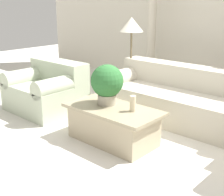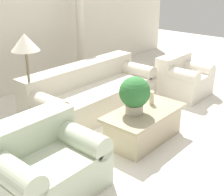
{
  "view_description": "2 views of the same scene",
  "coord_description": "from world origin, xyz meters",
  "px_view_note": "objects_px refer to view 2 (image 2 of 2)",
  "views": [
    {
      "loc": [
        2.45,
        -3.15,
        1.76
      ],
      "look_at": [
        -0.24,
        -0.19,
        0.5
      ],
      "focal_mm": 50.0,
      "sensor_mm": 36.0,
      "label": 1
    },
    {
      "loc": [
        -3.33,
        -2.66,
        2.27
      ],
      "look_at": [
        -0.26,
        0.01,
        0.61
      ],
      "focal_mm": 50.0,
      "sensor_mm": 36.0,
      "label": 2
    }
  ],
  "objects_px": {
    "sofa_long": "(92,93)",
    "loveseat": "(42,162)",
    "floor_lamp": "(25,48)",
    "armchair": "(183,78)",
    "coffee_table": "(144,125)",
    "potted_plant": "(135,94)"
  },
  "relations": [
    {
      "from": "loveseat",
      "to": "armchair",
      "type": "xyz_separation_m",
      "value": [
        3.6,
        0.29,
        -0.01
      ]
    },
    {
      "from": "loveseat",
      "to": "floor_lamp",
      "type": "height_order",
      "value": "floor_lamp"
    },
    {
      "from": "floor_lamp",
      "to": "armchair",
      "type": "distance_m",
      "value": 3.14
    },
    {
      "from": "sofa_long",
      "to": "floor_lamp",
      "type": "bearing_deg",
      "value": 172.5
    },
    {
      "from": "floor_lamp",
      "to": "armchair",
      "type": "bearing_deg",
      "value": -18.53
    },
    {
      "from": "floor_lamp",
      "to": "sofa_long",
      "type": "bearing_deg",
      "value": -7.5
    },
    {
      "from": "loveseat",
      "to": "armchair",
      "type": "distance_m",
      "value": 3.61
    },
    {
      "from": "coffee_table",
      "to": "armchair",
      "type": "distance_m",
      "value": 2.03
    },
    {
      "from": "sofa_long",
      "to": "coffee_table",
      "type": "xyz_separation_m",
      "value": [
        -0.25,
        -1.28,
        -0.09
      ]
    },
    {
      "from": "loveseat",
      "to": "coffee_table",
      "type": "relative_size",
      "value": 0.93
    },
    {
      "from": "coffee_table",
      "to": "armchair",
      "type": "relative_size",
      "value": 1.38
    },
    {
      "from": "loveseat",
      "to": "armchair",
      "type": "height_order",
      "value": "loveseat"
    },
    {
      "from": "sofa_long",
      "to": "coffee_table",
      "type": "bearing_deg",
      "value": -100.86
    },
    {
      "from": "coffee_table",
      "to": "floor_lamp",
      "type": "xyz_separation_m",
      "value": [
        -0.87,
        1.43,
        1.05
      ]
    },
    {
      "from": "sofa_long",
      "to": "floor_lamp",
      "type": "relative_size",
      "value": 1.63
    },
    {
      "from": "loveseat",
      "to": "coffee_table",
      "type": "bearing_deg",
      "value": -6.6
    },
    {
      "from": "armchair",
      "to": "potted_plant",
      "type": "bearing_deg",
      "value": -168.92
    },
    {
      "from": "armchair",
      "to": "loveseat",
      "type": "bearing_deg",
      "value": -175.4
    },
    {
      "from": "floor_lamp",
      "to": "armchair",
      "type": "relative_size",
      "value": 1.64
    },
    {
      "from": "sofa_long",
      "to": "loveseat",
      "type": "relative_size",
      "value": 2.1
    },
    {
      "from": "sofa_long",
      "to": "armchair",
      "type": "height_order",
      "value": "sofa_long"
    },
    {
      "from": "sofa_long",
      "to": "armchair",
      "type": "distance_m",
      "value": 1.9
    }
  ]
}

